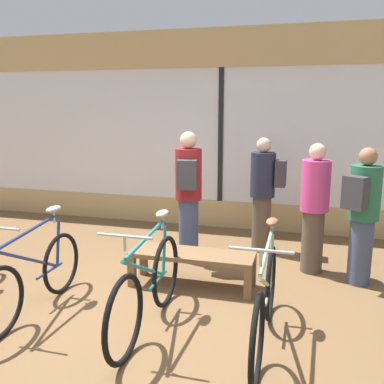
{
  "coord_description": "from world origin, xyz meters",
  "views": [
    {
      "loc": [
        1.4,
        -3.54,
        2.05
      ],
      "look_at": [
        0.0,
        1.54,
        0.95
      ],
      "focal_mm": 40.0,
      "sensor_mm": 36.0,
      "label": 1
    }
  ],
  "objects_px": {
    "bicycle_left": "(34,276)",
    "customer_near_bench": "(363,213)",
    "customer_by_window": "(314,206)",
    "bicycle_right": "(265,302)",
    "bicycle_center": "(148,288)",
    "customer_mid_floor": "(264,191)",
    "customer_near_rack": "(188,193)",
    "display_bench": "(192,258)"
  },
  "relations": [
    {
      "from": "bicycle_left",
      "to": "customer_near_bench",
      "type": "xyz_separation_m",
      "value": [
        3.16,
        1.58,
        0.47
      ]
    },
    {
      "from": "customer_near_bench",
      "to": "customer_by_window",
      "type": "bearing_deg",
      "value": 155.23
    },
    {
      "from": "bicycle_right",
      "to": "bicycle_center",
      "type": "bearing_deg",
      "value": 179.59
    },
    {
      "from": "customer_mid_floor",
      "to": "customer_by_window",
      "type": "bearing_deg",
      "value": -43.2
    },
    {
      "from": "bicycle_center",
      "to": "customer_near_bench",
      "type": "relative_size",
      "value": 1.11
    },
    {
      "from": "bicycle_left",
      "to": "customer_near_bench",
      "type": "distance_m",
      "value": 3.56
    },
    {
      "from": "bicycle_left",
      "to": "bicycle_right",
      "type": "relative_size",
      "value": 0.93
    },
    {
      "from": "bicycle_right",
      "to": "customer_by_window",
      "type": "xyz_separation_m",
      "value": [
        0.38,
        1.83,
        0.43
      ]
    },
    {
      "from": "bicycle_right",
      "to": "customer_near_rack",
      "type": "bearing_deg",
      "value": 123.49
    },
    {
      "from": "customer_mid_floor",
      "to": "customer_near_bench",
      "type": "distance_m",
      "value": 1.48
    },
    {
      "from": "display_bench",
      "to": "customer_near_bench",
      "type": "bearing_deg",
      "value": 17.54
    },
    {
      "from": "display_bench",
      "to": "customer_near_bench",
      "type": "distance_m",
      "value": 1.98
    },
    {
      "from": "customer_by_window",
      "to": "bicycle_right",
      "type": "bearing_deg",
      "value": -101.85
    },
    {
      "from": "bicycle_right",
      "to": "customer_mid_floor",
      "type": "relative_size",
      "value": 1.12
    },
    {
      "from": "bicycle_center",
      "to": "display_bench",
      "type": "distance_m",
      "value": 1.02
    },
    {
      "from": "customer_near_rack",
      "to": "customer_by_window",
      "type": "bearing_deg",
      "value": 1.77
    },
    {
      "from": "bicycle_left",
      "to": "display_bench",
      "type": "distance_m",
      "value": 1.67
    },
    {
      "from": "bicycle_right",
      "to": "customer_by_window",
      "type": "height_order",
      "value": "customer_by_window"
    },
    {
      "from": "display_bench",
      "to": "bicycle_right",
      "type": "bearing_deg",
      "value": -47.9
    },
    {
      "from": "customer_mid_floor",
      "to": "customer_near_bench",
      "type": "bearing_deg",
      "value": -36.18
    },
    {
      "from": "bicycle_center",
      "to": "customer_near_bench",
      "type": "height_order",
      "value": "customer_near_bench"
    },
    {
      "from": "customer_near_rack",
      "to": "display_bench",
      "type": "bearing_deg",
      "value": -71.2
    },
    {
      "from": "customer_mid_floor",
      "to": "display_bench",
      "type": "bearing_deg",
      "value": -113.58
    },
    {
      "from": "bicycle_center",
      "to": "display_bench",
      "type": "relative_size",
      "value": 1.25
    },
    {
      "from": "bicycle_right",
      "to": "customer_mid_floor",
      "type": "bearing_deg",
      "value": 96.67
    },
    {
      "from": "customer_near_rack",
      "to": "customer_by_window",
      "type": "height_order",
      "value": "customer_near_rack"
    },
    {
      "from": "customer_near_bench",
      "to": "customer_near_rack",
      "type": "bearing_deg",
      "value": 174.77
    },
    {
      "from": "bicycle_right",
      "to": "customer_near_bench",
      "type": "xyz_separation_m",
      "value": [
        0.9,
        1.59,
        0.45
      ]
    },
    {
      "from": "bicycle_left",
      "to": "bicycle_center",
      "type": "height_order",
      "value": "bicycle_center"
    },
    {
      "from": "customer_near_rack",
      "to": "bicycle_center",
      "type": "bearing_deg",
      "value": -86.05
    },
    {
      "from": "customer_near_rack",
      "to": "customer_mid_floor",
      "type": "height_order",
      "value": "customer_near_rack"
    },
    {
      "from": "customer_by_window",
      "to": "customer_near_rack",
      "type": "bearing_deg",
      "value": -178.23
    },
    {
      "from": "display_bench",
      "to": "customer_mid_floor",
      "type": "xyz_separation_m",
      "value": [
        0.63,
        1.45,
        0.52
      ]
    },
    {
      "from": "customer_near_rack",
      "to": "customer_by_window",
      "type": "relative_size",
      "value": 1.07
    },
    {
      "from": "customer_near_rack",
      "to": "customer_near_bench",
      "type": "distance_m",
      "value": 2.09
    },
    {
      "from": "bicycle_left",
      "to": "customer_by_window",
      "type": "relative_size",
      "value": 1.04
    },
    {
      "from": "bicycle_left",
      "to": "display_bench",
      "type": "height_order",
      "value": "bicycle_left"
    },
    {
      "from": "customer_near_rack",
      "to": "customer_mid_floor",
      "type": "bearing_deg",
      "value": 37.32
    },
    {
      "from": "display_bench",
      "to": "bicycle_left",
      "type": "bearing_deg",
      "value": -143.1
    },
    {
      "from": "display_bench",
      "to": "customer_near_bench",
      "type": "xyz_separation_m",
      "value": [
        1.82,
        0.58,
        0.51
      ]
    },
    {
      "from": "customer_by_window",
      "to": "customer_mid_floor",
      "type": "relative_size",
      "value": 1.0
    },
    {
      "from": "display_bench",
      "to": "customer_near_bench",
      "type": "relative_size",
      "value": 0.89
    }
  ]
}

